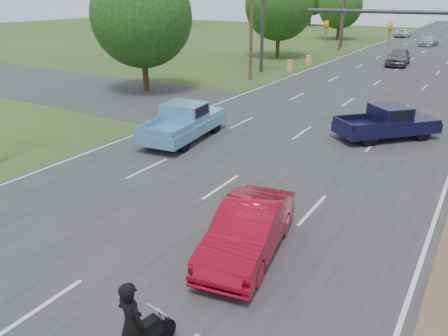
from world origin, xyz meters
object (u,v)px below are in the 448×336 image
Objects in this scene: red_convertible at (248,230)px; blue_pickup at (185,121)px; distant_car_white at (402,33)px; distant_car_silver at (429,41)px; rider at (132,328)px; distant_car_grey at (398,57)px; navy_pickup at (389,122)px.

blue_pickup reaches higher than red_convertible.
blue_pickup is (-7.64, 7.57, 0.17)m from red_convertible.
distant_car_silver is at bearing 116.92° from distant_car_white.
blue_pickup is 63.61m from distant_car_white.
red_convertible is 0.80× the size of blue_pickup.
rider reaches higher than distant_car_grey.
blue_pickup is 1.25× the size of distant_car_silver.
distant_car_grey is at bearing 85.26° from red_convertible.
red_convertible is at bearing -51.83° from navy_pickup.
distant_car_white is (-9.24, 71.16, -0.11)m from red_convertible.
blue_pickup is at bearing 92.75° from distant_car_white.
distant_car_grey is (-3.49, 38.11, 0.11)m from red_convertible.
distant_car_white is at bearing 96.10° from distant_car_grey.
red_convertible is 1.00× the size of distant_car_silver.
blue_pickup is at bearing 125.27° from red_convertible.
distant_car_grey is at bearing -76.65° from rider.
distant_car_white is at bearing 142.42° from navy_pickup.
distant_car_white is at bearing 84.70° from blue_pickup.
red_convertible is 0.98× the size of distant_car_white.
distant_car_white is (-10.21, 58.30, -0.20)m from navy_pickup.
blue_pickup is at bearing -49.19° from rider.
distant_car_white is (-9.26, 75.76, -0.28)m from rider.
distant_car_grey is 21.06m from distant_car_silver.
blue_pickup reaches higher than distant_car_white.
distant_car_silver is (-3.51, 63.77, -0.26)m from rider.
distant_car_silver is at bearing 137.99° from navy_pickup.
red_convertible is 0.91× the size of distant_car_grey.
rider is at bearing -79.92° from distant_car_silver.
distant_car_grey is 1.08× the size of distant_car_white.
distant_car_silver is 0.98× the size of distant_car_white.
red_convertible is 2.46× the size of rider.
blue_pickup reaches higher than distant_car_silver.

